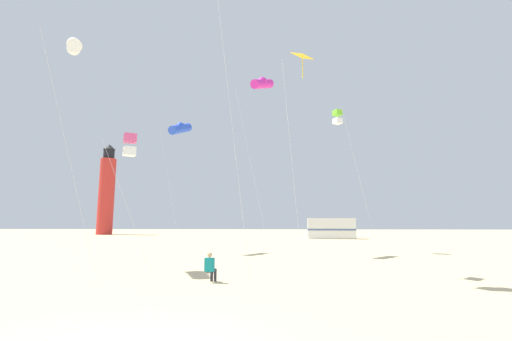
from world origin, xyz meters
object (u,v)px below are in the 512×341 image
kite_box_rainbow (130,145)px  kite_diamond_gold (301,65)px  lighthouse_distant (107,192)px  kite_tube_white (74,47)px  kite_tube_magenta (262,83)px  kite_tube_blue (180,128)px  kite_flyer_standing (210,266)px  rv_van_white (331,229)px  kite_box_lime (338,117)px

kite_box_rainbow → kite_diamond_gold: bearing=-5.0°
kite_diamond_gold → lighthouse_distant: bearing=124.9°
kite_tube_white → kite_box_rainbow: bearing=2.2°
kite_box_rainbow → kite_tube_magenta: bearing=50.5°
kite_box_rainbow → lighthouse_distant: size_ratio=0.41×
kite_tube_blue → kite_flyer_standing: bearing=-69.2°
kite_flyer_standing → rv_van_white: bearing=-88.2°
kite_tube_blue → kite_diamond_gold: bearing=-49.2°
kite_diamond_gold → kite_tube_blue: (-8.86, 10.26, -0.36)m
kite_tube_blue → lighthouse_distant: 42.90m
kite_tube_magenta → kite_diamond_gold: bearing=-76.0°
kite_tube_blue → kite_box_lime: (12.76, 1.06, 1.06)m
kite_flyer_standing → kite_tube_blue: size_ratio=0.11×
kite_tube_blue → kite_tube_magenta: (6.65, -1.40, 3.09)m
kite_tube_white → rv_van_white: 38.31m
kite_flyer_standing → lighthouse_distant: bearing=-41.5°
kite_flyer_standing → kite_box_lime: 19.02m
kite_box_lime → kite_box_rainbow: bearing=-140.5°
kite_flyer_standing → lighthouse_distant: (-28.26, 48.89, 7.22)m
kite_flyer_standing → kite_box_rainbow: size_ratio=0.17×
kite_diamond_gold → kite_tube_blue: size_ratio=1.03×
kite_tube_blue → lighthouse_distant: size_ratio=0.62×
kite_box_lime → lighthouse_distant: 50.29m
kite_flyer_standing → kite_tube_white: bearing=-3.5°
kite_tube_blue → rv_van_white: bearing=55.1°
kite_flyer_standing → kite_box_rainbow: (-4.95, 3.46, 5.66)m
kite_tube_magenta → kite_tube_white: bearing=-140.6°
kite_tube_blue → kite_box_rainbow: kite_tube_blue is taller
kite_tube_magenta → rv_van_white: 27.61m
lighthouse_distant → kite_tube_white: bearing=-66.3°
kite_flyer_standing → kite_box_lime: (7.84, 14.00, 10.21)m
kite_diamond_gold → kite_box_lime: bearing=71.0°
kite_flyer_standing → kite_box_rainbow: bearing=-16.5°
kite_tube_magenta → rv_van_white: kite_tube_magenta is taller
kite_box_lime → rv_van_white: size_ratio=1.73×
kite_box_lime → kite_box_rainbow: (-12.79, -10.54, -4.55)m
lighthouse_distant → rv_van_white: size_ratio=2.55×
kite_box_rainbow → lighthouse_distant: lighthouse_distant is taller
kite_tube_blue → rv_van_white: (15.43, 22.14, -8.37)m
kite_diamond_gold → rv_van_white: 34.20m
kite_tube_blue → kite_tube_white: kite_tube_white is taller
kite_flyer_standing → kite_tube_magenta: size_ratio=0.09×
kite_diamond_gold → kite_tube_magenta: (-2.21, 8.86, 2.73)m
rv_van_white → kite_diamond_gold: bearing=-97.2°
kite_flyer_standing → lighthouse_distant: lighthouse_distant is taller
kite_diamond_gold → kite_tube_blue: 13.56m
kite_flyer_standing → kite_box_rainbow: 8.28m
kite_tube_white → kite_diamond_gold: bearing=-3.1°
kite_tube_white → lighthouse_distant: (-19.99, 45.55, -3.90)m
kite_flyer_standing → kite_tube_magenta: kite_tube_magenta is taller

